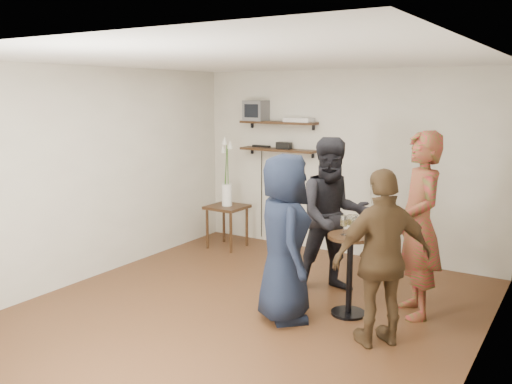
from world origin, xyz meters
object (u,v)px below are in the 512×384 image
at_px(crt_monitor, 257,111).
at_px(person_brown, 383,259).
at_px(side_table, 227,213).
at_px(person_navy, 284,238).
at_px(dvd_deck, 299,120).
at_px(drinks_table, 350,264).
at_px(person_dark, 333,216).
at_px(radio, 284,146).
at_px(person_plaid, 419,225).

relative_size(crt_monitor, person_brown, 0.20).
distance_m(side_table, person_brown, 3.55).
xyz_separation_m(crt_monitor, person_navy, (1.79, -2.35, -1.17)).
bearing_deg(dvd_deck, person_navy, -65.48).
relative_size(dvd_deck, drinks_table, 0.47).
relative_size(side_table, person_dark, 0.35).
height_order(radio, person_brown, person_brown).
bearing_deg(dvd_deck, radio, 180.00).
distance_m(radio, person_navy, 2.78).
relative_size(person_navy, person_brown, 1.04).
bearing_deg(drinks_table, dvd_deck, 130.01).
xyz_separation_m(dvd_deck, person_brown, (2.10, -2.37, -1.08)).
xyz_separation_m(radio, person_navy, (1.32, -2.35, -0.67)).
bearing_deg(person_dark, side_table, 118.69).
bearing_deg(side_table, crt_monitor, 69.21).
distance_m(person_plaid, person_brown, 0.86).
bearing_deg(side_table, person_dark, -22.29).
distance_m(crt_monitor, dvd_deck, 0.73).
distance_m(person_navy, person_brown, 1.02).
height_order(radio, person_navy, person_navy).
distance_m(drinks_table, person_plaid, 0.80).
xyz_separation_m(crt_monitor, person_dark, (1.88, -1.36, -1.12)).
xyz_separation_m(side_table, person_plaid, (3.09, -1.02, 0.43)).
relative_size(crt_monitor, radio, 1.45).
bearing_deg(drinks_table, person_dark, 129.02).
distance_m(person_plaid, person_dark, 1.03).
height_order(radio, drinks_table, radio).
height_order(side_table, person_dark, person_dark).
xyz_separation_m(radio, drinks_table, (1.84, -1.90, -0.97)).
xyz_separation_m(drinks_table, person_brown, (0.50, -0.47, 0.27)).
bearing_deg(person_dark, person_plaid, -48.37).
bearing_deg(person_brown, person_navy, -47.97).
distance_m(dvd_deck, person_brown, 3.35).
bearing_deg(person_navy, drinks_table, -90.00).
xyz_separation_m(radio, person_dark, (1.41, -1.36, -0.62)).
distance_m(person_dark, person_brown, 1.38).
distance_m(crt_monitor, person_dark, 2.58).
distance_m(crt_monitor, drinks_table, 3.33).
bearing_deg(dvd_deck, crt_monitor, 180.00).
distance_m(side_table, person_plaid, 3.28).
height_order(crt_monitor, person_navy, crt_monitor).
bearing_deg(radio, person_brown, -45.38).
xyz_separation_m(crt_monitor, person_plaid, (2.90, -1.53, -1.06)).
xyz_separation_m(drinks_table, person_dark, (-0.43, 0.54, 0.35)).
distance_m(crt_monitor, person_navy, 3.18).
xyz_separation_m(crt_monitor, person_brown, (2.81, -2.37, -1.20)).
distance_m(drinks_table, person_dark, 0.77).
bearing_deg(person_dark, person_brown, -86.23).
distance_m(radio, person_dark, 2.06).
height_order(dvd_deck, person_plaid, dvd_deck).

